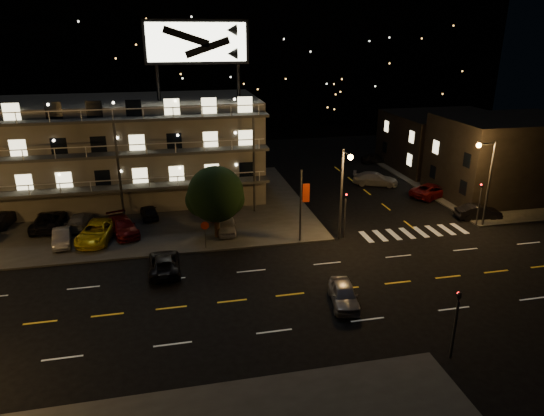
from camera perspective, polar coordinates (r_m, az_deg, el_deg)
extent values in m
plane|color=black|center=(33.39, -1.26, -10.52)|extent=(140.00, 140.00, 0.00)
cube|color=#373735|center=(51.83, -21.07, -0.37)|extent=(44.00, 24.00, 0.15)
cube|color=#373735|center=(62.16, 23.10, 2.65)|extent=(16.00, 24.00, 0.15)
cube|color=gray|center=(53.79, -16.94, 6.33)|extent=(28.00, 12.00, 10.00)
cube|color=gray|center=(52.86, -17.52, 11.85)|extent=(28.00, 12.00, 0.50)
cube|color=#373735|center=(47.62, -17.25, 2.26)|extent=(28.00, 1.80, 0.25)
cube|color=#373735|center=(46.79, -17.66, 5.99)|extent=(28.00, 1.80, 0.25)
cube|color=#373735|center=(46.17, -18.08, 9.83)|extent=(28.00, 1.80, 0.25)
cylinder|color=black|center=(50.46, -13.29, 14.18)|extent=(0.36, 0.36, 3.50)
cylinder|color=black|center=(50.99, -3.98, 14.70)|extent=(0.36, 0.36, 3.50)
cube|color=black|center=(50.35, -8.85, 18.73)|extent=(10.20, 0.50, 4.20)
cube|color=beige|center=(50.05, -8.82, 18.73)|extent=(9.60, 0.06, 3.60)
cube|color=black|center=(58.06, 25.86, 5.39)|extent=(14.00, 10.00, 8.50)
cube|color=black|center=(67.79, 19.71, 7.44)|extent=(14.00, 12.00, 7.00)
cube|color=black|center=(98.50, -9.50, 16.93)|extent=(120.00, 20.00, 24.00)
cylinder|color=#2D2D30|center=(41.18, 8.14, 1.48)|extent=(0.20, 0.20, 8.00)
cylinder|color=#2D2D30|center=(39.42, 8.81, 6.36)|extent=(0.12, 1.80, 0.12)
sphere|color=#FDA13F|center=(38.72, 9.22, 5.93)|extent=(0.44, 0.44, 0.44)
cylinder|color=#2D2D30|center=(47.76, 24.14, 2.50)|extent=(0.20, 0.20, 8.00)
cylinder|color=#2D2D30|center=(46.39, 24.00, 6.92)|extent=(1.80, 0.12, 0.12)
sphere|color=#FDA13F|center=(45.95, 23.16, 6.80)|extent=(0.44, 0.44, 0.44)
cylinder|color=#2D2D30|center=(42.27, 8.54, -1.22)|extent=(0.14, 0.14, 3.60)
imported|color=black|center=(41.50, 8.70, 1.74)|extent=(0.20, 0.16, 1.00)
sphere|color=#FF0C0C|center=(41.43, 8.75, 1.56)|extent=(0.14, 0.14, 0.14)
cylinder|color=#2D2D30|center=(28.76, 20.66, -13.28)|extent=(0.14, 0.14, 3.60)
imported|color=black|center=(27.61, 21.25, -9.27)|extent=(0.20, 0.16, 1.00)
sphere|color=#FF0C0C|center=(27.75, 21.09, -9.34)|extent=(0.14, 0.14, 0.14)
cylinder|color=#2D2D30|center=(48.27, 23.16, 0.06)|extent=(0.14, 0.14, 3.60)
imported|color=black|center=(47.59, 23.53, 2.66)|extent=(0.16, 0.20, 1.00)
sphere|color=#FF0C0C|center=(47.55, 23.40, 2.54)|extent=(0.14, 0.14, 0.14)
cylinder|color=#2D2D30|center=(40.50, 3.38, 0.13)|extent=(0.16, 0.16, 6.40)
cube|color=red|center=(40.22, 4.03, 1.78)|extent=(0.60, 0.04, 1.60)
cylinder|color=#2D2D30|center=(40.19, -7.84, -3.42)|extent=(0.08, 0.08, 2.20)
cylinder|color=red|center=(39.74, -7.91, -2.06)|extent=(0.91, 0.04, 0.91)
cylinder|color=black|center=(42.21, -6.48, -1.94)|extent=(0.46, 0.46, 2.22)
sphere|color=black|center=(41.25, -6.63, 1.63)|extent=(4.81, 4.81, 4.81)
sphere|color=black|center=(41.70, -8.17, 0.96)|extent=(2.96, 2.96, 2.96)
sphere|color=black|center=(41.12, -5.15, 1.08)|extent=(2.77, 2.77, 2.77)
imported|color=#9C9CA2|center=(44.23, -23.51, -3.18)|extent=(1.86, 4.01, 1.27)
imported|color=yellow|center=(43.92, -19.93, -2.67)|extent=(3.54, 5.88, 1.53)
imported|color=#620E0F|center=(44.58, -17.15, -2.07)|extent=(3.44, 5.32, 1.44)
imported|color=#9C9CA2|center=(43.14, -5.37, -2.04)|extent=(1.86, 3.98, 1.32)
imported|color=black|center=(50.85, -28.96, -1.05)|extent=(2.38, 4.41, 1.38)
imported|color=black|center=(48.30, -24.82, -1.34)|extent=(2.53, 5.31, 1.46)
imported|color=#9C9CA2|center=(47.45, -21.69, -1.38)|extent=(2.12, 4.51, 1.27)
imported|color=black|center=(47.76, -14.24, -0.41)|extent=(1.99, 3.86, 1.25)
imported|color=#620E0F|center=(46.66, -6.39, -0.39)|extent=(1.74, 3.92, 1.25)
imported|color=black|center=(50.45, 23.11, -0.43)|extent=(4.43, 2.04, 1.41)
imported|color=#620E0F|center=(55.43, 18.31, 2.00)|extent=(5.90, 4.47, 1.49)
imported|color=#9C9CA2|center=(58.03, 12.06, 3.38)|extent=(5.59, 4.02, 1.50)
imported|color=black|center=(68.05, 12.05, 5.76)|extent=(4.05, 1.96, 1.33)
imported|color=#9C9CA2|center=(32.72, 8.44, -10.03)|extent=(2.37, 4.36, 1.41)
imported|color=black|center=(37.36, -12.58, -6.34)|extent=(2.30, 4.91, 1.36)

